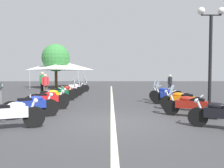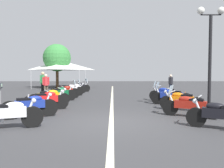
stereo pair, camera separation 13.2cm
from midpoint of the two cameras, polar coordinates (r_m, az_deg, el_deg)
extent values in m
plane|color=#38383A|center=(7.50, 0.33, -10.04)|extent=(80.00, 80.00, 0.00)
cube|color=beige|center=(13.86, 0.29, -4.11)|extent=(29.12, 0.16, 0.01)
cylinder|color=black|center=(7.18, -19.72, -8.13)|extent=(0.36, 0.66, 0.65)
cube|color=white|center=(7.17, -25.22, -6.78)|extent=(0.62, 1.06, 0.30)
ellipsoid|color=white|center=(7.13, -23.80, -5.18)|extent=(0.42, 0.58, 0.22)
cube|color=black|center=(7.17, -27.00, -5.37)|extent=(0.41, 0.54, 0.12)
cylinder|color=silver|center=(7.13, -20.25, -5.77)|extent=(0.17, 0.30, 0.58)
cylinder|color=silver|center=(7.08, -20.62, -2.89)|extent=(0.60, 0.25, 0.04)
sphere|color=silver|center=(7.10, -19.39, -4.16)|extent=(0.14, 0.14, 0.14)
cylinder|color=black|center=(8.84, -15.84, -5.97)|extent=(0.44, 0.66, 0.67)
cylinder|color=black|center=(8.66, -24.97, -6.30)|extent=(0.44, 0.66, 0.67)
cube|color=navy|center=(8.70, -20.38, -4.98)|extent=(0.74, 1.07, 0.30)
ellipsoid|color=navy|center=(8.70, -19.22, -3.63)|extent=(0.47, 0.58, 0.22)
cube|color=black|center=(8.65, -21.85, -3.84)|extent=(0.45, 0.55, 0.12)
cylinder|color=silver|center=(8.78, -16.25, -4.05)|extent=(0.20, 0.29, 0.58)
cylinder|color=silver|center=(8.74, -16.54, -1.72)|extent=(0.57, 0.32, 0.04)
sphere|color=silver|center=(8.78, -15.57, -2.73)|extent=(0.14, 0.14, 0.14)
cylinder|color=silver|center=(8.87, -23.20, -6.71)|extent=(0.33, 0.52, 0.08)
cylinder|color=black|center=(10.43, -12.87, -4.59)|extent=(0.39, 0.68, 0.68)
cylinder|color=black|center=(10.30, -20.47, -4.79)|extent=(0.39, 0.68, 0.68)
cube|color=red|center=(10.32, -16.66, -3.71)|extent=(0.66, 1.07, 0.30)
ellipsoid|color=red|center=(10.32, -15.68, -2.58)|extent=(0.44, 0.58, 0.22)
cube|color=black|center=(10.28, -17.89, -2.75)|extent=(0.42, 0.54, 0.12)
cylinder|color=silver|center=(10.39, -13.22, -2.96)|extent=(0.18, 0.29, 0.58)
cylinder|color=silver|center=(10.35, -13.46, -0.99)|extent=(0.59, 0.27, 0.04)
sphere|color=silver|center=(10.39, -12.63, -1.85)|extent=(0.14, 0.14, 0.14)
cylinder|color=silver|center=(10.50, -18.98, -5.19)|extent=(0.28, 0.54, 0.08)
cylinder|color=black|center=(12.00, -12.18, -3.79)|extent=(0.36, 0.62, 0.61)
cylinder|color=black|center=(11.83, -19.59, -3.98)|extent=(0.36, 0.62, 0.61)
cube|color=#EAB214|center=(11.87, -15.87, -3.03)|extent=(0.71, 1.19, 0.30)
ellipsoid|color=#EAB214|center=(11.88, -15.02, -2.05)|extent=(0.44, 0.58, 0.22)
cube|color=black|center=(11.84, -16.94, -2.19)|extent=(0.42, 0.54, 0.12)
cylinder|color=silver|center=(11.96, -12.48, -2.37)|extent=(0.18, 0.29, 0.58)
cylinder|color=silver|center=(11.93, -12.69, -0.65)|extent=(0.59, 0.27, 0.04)
sphere|color=silver|center=(11.97, -11.97, -1.40)|extent=(0.14, 0.14, 0.14)
cylinder|color=silver|center=(12.04, -18.15, -4.28)|extent=(0.28, 0.54, 0.08)
cylinder|color=black|center=(13.66, -10.52, -2.86)|extent=(0.44, 0.66, 0.67)
cylinder|color=black|center=(13.31, -16.52, -3.08)|extent=(0.44, 0.66, 0.67)
cube|color=#0C592D|center=(13.45, -13.49, -2.21)|extent=(0.77, 1.11, 0.30)
ellipsoid|color=#0C592D|center=(13.48, -12.76, -1.34)|extent=(0.47, 0.58, 0.22)
cube|color=black|center=(13.38, -14.41, -1.47)|extent=(0.45, 0.55, 0.12)
cylinder|color=silver|center=(13.62, -10.78, -1.62)|extent=(0.20, 0.29, 0.58)
cylinder|color=silver|center=(13.59, -10.95, -0.11)|extent=(0.57, 0.33, 0.04)
sphere|color=silver|center=(13.64, -10.34, -0.76)|extent=(0.14, 0.14, 0.14)
cylinder|color=silver|center=(13.55, -15.46, -3.39)|extent=(0.33, 0.52, 0.08)
cylinder|color=black|center=(14.99, -9.52, -2.35)|extent=(0.38, 0.68, 0.67)
cylinder|color=black|center=(14.76, -14.76, -2.48)|extent=(0.38, 0.68, 0.67)
cube|color=maroon|center=(14.85, -12.13, -1.72)|extent=(0.65, 1.08, 0.30)
ellipsoid|color=maroon|center=(14.86, -11.45, -0.94)|extent=(0.44, 0.58, 0.22)
cube|color=black|center=(14.80, -12.97, -1.05)|extent=(0.42, 0.54, 0.12)
cylinder|color=silver|center=(14.95, -9.75, -1.21)|extent=(0.17, 0.29, 0.58)
cylinder|color=silver|center=(14.93, -9.91, 0.17)|extent=(0.59, 0.27, 0.04)
sphere|color=silver|center=(14.97, -9.35, -0.43)|extent=(0.14, 0.14, 0.14)
cylinder|color=silver|center=(14.99, -13.79, -2.78)|extent=(0.28, 0.54, 0.08)
cube|color=silver|center=(14.94, -9.62, 0.44)|extent=(0.38, 0.25, 0.32)
cylinder|color=black|center=(16.58, -8.38, -1.86)|extent=(0.34, 0.68, 0.67)
cylinder|color=black|center=(16.40, -13.43, -1.96)|extent=(0.34, 0.68, 0.67)
cube|color=white|center=(16.46, -10.90, -1.29)|extent=(0.61, 1.14, 0.30)
ellipsoid|color=white|center=(16.47, -10.28, -0.58)|extent=(0.41, 0.58, 0.22)
cube|color=black|center=(16.42, -11.66, -0.68)|extent=(0.40, 0.54, 0.12)
cylinder|color=silver|center=(16.55, -8.59, -0.83)|extent=(0.16, 0.30, 0.58)
cylinder|color=silver|center=(16.53, -8.74, 0.41)|extent=(0.60, 0.23, 0.04)
sphere|color=silver|center=(16.56, -8.22, -0.13)|extent=(0.14, 0.14, 0.14)
cylinder|color=silver|center=(16.61, -12.47, -2.24)|extent=(0.25, 0.55, 0.08)
cube|color=silver|center=(16.54, -8.47, 0.66)|extent=(0.38, 0.23, 0.32)
cylinder|color=black|center=(18.46, -7.61, -1.45)|extent=(0.41, 0.62, 0.63)
cylinder|color=black|center=(18.02, -11.98, -1.59)|extent=(0.41, 0.62, 0.63)
cube|color=white|center=(18.21, -9.77, -0.96)|extent=(0.76, 1.11, 0.30)
ellipsoid|color=white|center=(18.26, -9.24, -0.32)|extent=(0.47, 0.58, 0.22)
cube|color=black|center=(18.14, -10.44, -0.41)|extent=(0.45, 0.55, 0.12)
cylinder|color=silver|center=(18.42, -7.79, -0.53)|extent=(0.20, 0.29, 0.58)
cylinder|color=silver|center=(18.39, -7.91, 0.59)|extent=(0.57, 0.32, 0.04)
sphere|color=silver|center=(18.45, -7.47, 0.10)|extent=(0.14, 0.14, 0.14)
cylinder|color=silver|center=(18.28, -11.24, -1.82)|extent=(0.33, 0.52, 0.08)
cylinder|color=black|center=(19.99, -6.54, -1.09)|extent=(0.42, 0.64, 0.65)
cylinder|color=black|center=(19.51, -10.77, -1.22)|extent=(0.42, 0.64, 0.65)
cube|color=black|center=(19.72, -8.63, -0.63)|extent=(0.78, 1.17, 0.30)
ellipsoid|color=black|center=(19.77, -8.14, -0.04)|extent=(0.47, 0.58, 0.22)
cube|color=black|center=(19.65, -9.25, -0.13)|extent=(0.45, 0.55, 0.12)
cylinder|color=silver|center=(19.95, -6.71, -0.24)|extent=(0.19, 0.29, 0.58)
cylinder|color=silver|center=(19.92, -6.82, 0.79)|extent=(0.57, 0.32, 0.04)
sphere|color=silver|center=(19.98, -6.41, 0.34)|extent=(0.14, 0.14, 0.14)
cylinder|color=silver|center=(19.77, -10.06, -1.44)|extent=(0.32, 0.53, 0.08)
cube|color=silver|center=(19.94, -6.61, 1.00)|extent=(0.38, 0.27, 0.32)
cylinder|color=black|center=(7.34, 21.76, -8.10)|extent=(0.42, 0.60, 0.61)
cube|color=black|center=(7.26, 27.40, -6.90)|extent=(0.77, 1.08, 0.30)
ellipsoid|color=black|center=(7.24, 26.01, -5.30)|extent=(0.48, 0.58, 0.22)
cylinder|color=silver|center=(7.29, 22.27, -5.80)|extent=(0.20, 0.29, 0.58)
cylinder|color=silver|center=(7.24, 22.64, -2.99)|extent=(0.56, 0.34, 0.04)
sphere|color=silver|center=(7.28, 21.44, -4.21)|extent=(0.14, 0.14, 0.14)
cylinder|color=black|center=(8.99, 15.48, -6.03)|extent=(0.42, 0.60, 0.61)
cylinder|color=black|center=(8.76, 25.27, -6.43)|extent=(0.42, 0.60, 0.61)
cube|color=maroon|center=(8.82, 20.32, -5.09)|extent=(0.81, 1.15, 0.30)
ellipsoid|color=maroon|center=(8.82, 19.19, -3.76)|extent=(0.48, 0.58, 0.22)
cube|color=black|center=(8.76, 21.77, -3.98)|extent=(0.46, 0.55, 0.12)
cylinder|color=silver|center=(8.94, 15.88, -4.14)|extent=(0.20, 0.29, 0.58)
cylinder|color=silver|center=(8.89, 16.16, -1.85)|extent=(0.56, 0.34, 0.04)
sphere|color=silver|center=(8.94, 15.21, -2.84)|extent=(0.14, 0.14, 0.14)
cylinder|color=silver|center=(8.62, 23.13, -7.14)|extent=(0.34, 0.52, 0.08)
cube|color=silver|center=(8.91, 15.66, -1.39)|extent=(0.37, 0.28, 0.32)
cylinder|color=black|center=(10.46, 14.49, -4.74)|extent=(0.38, 0.63, 0.63)
cylinder|color=black|center=(10.33, 21.98, -4.94)|extent=(0.38, 0.63, 0.63)
cube|color=orange|center=(10.35, 18.23, -3.86)|extent=(0.67, 1.06, 0.30)
ellipsoid|color=orange|center=(10.35, 17.25, -2.73)|extent=(0.44, 0.58, 0.22)
cube|color=black|center=(10.31, 19.46, -2.90)|extent=(0.43, 0.54, 0.12)
cylinder|color=silver|center=(10.41, 14.83, -3.11)|extent=(0.18, 0.29, 0.58)
cylinder|color=silver|center=(10.38, 15.08, -1.14)|extent=(0.58, 0.28, 0.04)
sphere|color=silver|center=(10.41, 14.25, -2.00)|extent=(0.14, 0.14, 0.14)
cylinder|color=silver|center=(10.18, 20.41, -5.56)|extent=(0.29, 0.54, 0.08)
cylinder|color=black|center=(12.08, 12.14, -3.63)|extent=(0.41, 0.65, 0.66)
cylinder|color=black|center=(11.82, 19.27, -3.87)|extent=(0.41, 0.65, 0.66)
cube|color=navy|center=(11.91, 15.68, -2.90)|extent=(0.75, 1.15, 0.30)
ellipsoid|color=navy|center=(11.92, 14.84, -1.92)|extent=(0.46, 0.58, 0.22)
cube|color=black|center=(11.85, 16.73, -2.06)|extent=(0.44, 0.55, 0.12)
cylinder|color=silver|center=(12.04, 12.44, -2.23)|extent=(0.19, 0.29, 0.58)
cylinder|color=silver|center=(12.00, 12.64, -0.52)|extent=(0.58, 0.31, 0.04)
sphere|color=silver|center=(12.05, 11.94, -1.26)|extent=(0.14, 0.14, 0.14)
cylinder|color=silver|center=(11.69, 17.68, -4.41)|extent=(0.31, 0.53, 0.08)
cube|color=silver|center=(12.02, 12.27, -0.18)|extent=(0.38, 0.27, 0.32)
cylinder|color=black|center=(13.57, 11.39, -2.98)|extent=(0.33, 0.65, 0.63)
cylinder|color=black|center=(13.47, 17.27, -3.09)|extent=(0.33, 0.65, 0.63)
cube|color=navy|center=(13.49, 14.33, -2.28)|extent=(0.60, 1.09, 0.30)
ellipsoid|color=navy|center=(13.48, 13.57, -1.42)|extent=(0.41, 0.58, 0.22)
cube|color=black|center=(13.46, 15.27, -1.53)|extent=(0.40, 0.54, 0.12)
cylinder|color=silver|center=(13.54, 11.65, -1.72)|extent=(0.16, 0.30, 0.58)
cylinder|color=silver|center=(13.51, 11.83, -0.20)|extent=(0.60, 0.23, 0.04)
sphere|color=silver|center=(13.54, 11.20, -0.87)|extent=(0.14, 0.14, 0.14)
cylinder|color=silver|center=(13.31, 16.05, -3.56)|extent=(0.25, 0.55, 0.08)
cube|color=silver|center=(13.51, 11.50, 0.10)|extent=(0.38, 0.23, 0.32)
cylinder|color=black|center=(10.67, 24.67, 5.02)|extent=(0.14, 0.14, 4.26)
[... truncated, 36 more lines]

